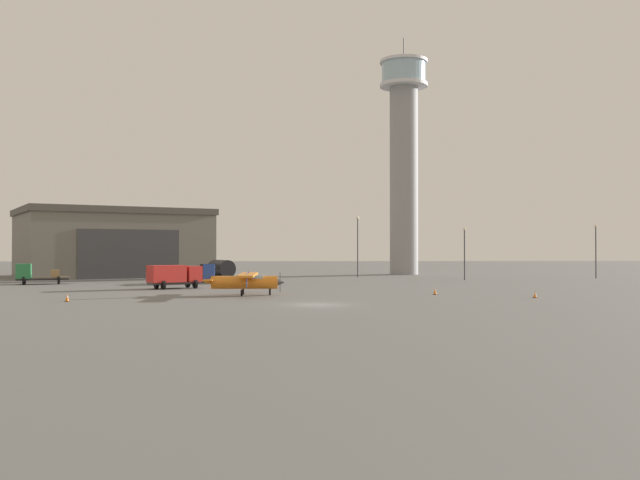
{
  "coord_description": "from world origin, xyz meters",
  "views": [
    {
      "loc": [
        -2.6,
        -55.55,
        4.46
      ],
      "look_at": [
        1.19,
        18.77,
        5.43
      ],
      "focal_mm": 39.02,
      "sensor_mm": 36.0,
      "label": 1
    }
  ],
  "objects_px": {
    "light_post_north": "(358,241)",
    "traffic_cone_near_left": "(67,298)",
    "control_tower": "(404,152)",
    "truck_box_red": "(174,275)",
    "light_post_west": "(596,246)",
    "traffic_cone_mid_apron": "(535,294)",
    "light_post_east": "(465,248)",
    "airplane_orange": "(244,281)",
    "truck_fuel_tanker_black": "(219,270)",
    "traffic_cone_near_right": "(435,291)",
    "truck_flatbed_green": "(34,274)"
  },
  "relations": [
    {
      "from": "truck_fuel_tanker_black",
      "to": "traffic_cone_mid_apron",
      "type": "relative_size",
      "value": 9.86
    },
    {
      "from": "truck_box_red",
      "to": "airplane_orange",
      "type": "bearing_deg",
      "value": -85.25
    },
    {
      "from": "light_post_east",
      "to": "traffic_cone_near_left",
      "type": "height_order",
      "value": "light_post_east"
    },
    {
      "from": "light_post_west",
      "to": "traffic_cone_near_right",
      "type": "distance_m",
      "value": 48.79
    },
    {
      "from": "light_post_north",
      "to": "traffic_cone_near_left",
      "type": "relative_size",
      "value": 14.27
    },
    {
      "from": "light_post_east",
      "to": "traffic_cone_mid_apron",
      "type": "xyz_separation_m",
      "value": [
        -3.17,
        -36.9,
        -4.27
      ]
    },
    {
      "from": "truck_flatbed_green",
      "to": "airplane_orange",
      "type": "bearing_deg",
      "value": 124.6
    },
    {
      "from": "control_tower",
      "to": "traffic_cone_mid_apron",
      "type": "relative_size",
      "value": 65.63
    },
    {
      "from": "light_post_west",
      "to": "light_post_north",
      "type": "bearing_deg",
      "value": 169.5
    },
    {
      "from": "truck_flatbed_green",
      "to": "truck_box_red",
      "type": "distance_m",
      "value": 21.98
    },
    {
      "from": "control_tower",
      "to": "traffic_cone_near_left",
      "type": "height_order",
      "value": "control_tower"
    },
    {
      "from": "traffic_cone_near_right",
      "to": "traffic_cone_mid_apron",
      "type": "distance_m",
      "value": 9.51
    },
    {
      "from": "truck_fuel_tanker_black",
      "to": "light_post_east",
      "type": "distance_m",
      "value": 35.59
    },
    {
      "from": "traffic_cone_mid_apron",
      "to": "light_post_east",
      "type": "bearing_deg",
      "value": 85.09
    },
    {
      "from": "control_tower",
      "to": "truck_fuel_tanker_black",
      "type": "relative_size",
      "value": 6.66
    },
    {
      "from": "airplane_orange",
      "to": "traffic_cone_mid_apron",
      "type": "distance_m",
      "value": 27.27
    },
    {
      "from": "truck_fuel_tanker_black",
      "to": "traffic_cone_near_right",
      "type": "xyz_separation_m",
      "value": [
        23.38,
        -24.68,
        -1.31
      ]
    },
    {
      "from": "traffic_cone_near_left",
      "to": "light_post_east",
      "type": "bearing_deg",
      "value": 41.49
    },
    {
      "from": "airplane_orange",
      "to": "truck_fuel_tanker_black",
      "type": "bearing_deg",
      "value": 101.26
    },
    {
      "from": "airplane_orange",
      "to": "traffic_cone_mid_apron",
      "type": "height_order",
      "value": "airplane_orange"
    },
    {
      "from": "control_tower",
      "to": "traffic_cone_mid_apron",
      "type": "height_order",
      "value": "control_tower"
    },
    {
      "from": "traffic_cone_near_right",
      "to": "traffic_cone_mid_apron",
      "type": "bearing_deg",
      "value": -30.94
    },
    {
      "from": "airplane_orange",
      "to": "light_post_east",
      "type": "distance_m",
      "value": 43.92
    },
    {
      "from": "truck_box_red",
      "to": "traffic_cone_mid_apron",
      "type": "height_order",
      "value": "truck_box_red"
    },
    {
      "from": "truck_box_red",
      "to": "light_post_north",
      "type": "bearing_deg",
      "value": 20.8
    },
    {
      "from": "light_post_west",
      "to": "light_post_east",
      "type": "bearing_deg",
      "value": -169.33
    },
    {
      "from": "airplane_orange",
      "to": "light_post_west",
      "type": "relative_size",
      "value": 1.24
    },
    {
      "from": "airplane_orange",
      "to": "truck_box_red",
      "type": "height_order",
      "value": "airplane_orange"
    },
    {
      "from": "control_tower",
      "to": "traffic_cone_near_right",
      "type": "bearing_deg",
      "value": -96.63
    },
    {
      "from": "light_post_north",
      "to": "traffic_cone_near_right",
      "type": "bearing_deg",
      "value": -85.86
    },
    {
      "from": "airplane_orange",
      "to": "traffic_cone_near_left",
      "type": "bearing_deg",
      "value": -152.67
    },
    {
      "from": "light_post_west",
      "to": "light_post_east",
      "type": "distance_m",
      "value": 21.65
    },
    {
      "from": "control_tower",
      "to": "truck_box_red",
      "type": "distance_m",
      "value": 57.35
    },
    {
      "from": "light_post_east",
      "to": "light_post_west",
      "type": "bearing_deg",
      "value": 10.67
    },
    {
      "from": "traffic_cone_near_right",
      "to": "traffic_cone_mid_apron",
      "type": "xyz_separation_m",
      "value": [
        8.15,
        -4.89,
        -0.04
      ]
    },
    {
      "from": "traffic_cone_mid_apron",
      "to": "light_post_west",
      "type": "bearing_deg",
      "value": 59.14
    },
    {
      "from": "light_post_east",
      "to": "light_post_north",
      "type": "relative_size",
      "value": 0.78
    },
    {
      "from": "light_post_west",
      "to": "traffic_cone_mid_apron",
      "type": "distance_m",
      "value": 47.88
    },
    {
      "from": "light_post_west",
      "to": "truck_box_red",
      "type": "bearing_deg",
      "value": -157.87
    },
    {
      "from": "truck_box_red",
      "to": "light_post_west",
      "type": "xyz_separation_m",
      "value": [
        59.74,
        24.29,
        3.4
      ]
    },
    {
      "from": "control_tower",
      "to": "traffic_cone_near_left",
      "type": "xyz_separation_m",
      "value": [
        -39.38,
        -61.13,
        -21.23
      ]
    },
    {
      "from": "control_tower",
      "to": "light_post_west",
      "type": "bearing_deg",
      "value": -34.06
    },
    {
      "from": "traffic_cone_near_right",
      "to": "light_post_west",
      "type": "bearing_deg",
      "value": 47.86
    },
    {
      "from": "light_post_west",
      "to": "truck_flatbed_green",
      "type": "bearing_deg",
      "value": -170.18
    },
    {
      "from": "light_post_north",
      "to": "traffic_cone_mid_apron",
      "type": "bearing_deg",
      "value": -76.69
    },
    {
      "from": "light_post_north",
      "to": "airplane_orange",
      "type": "bearing_deg",
      "value": -110.07
    },
    {
      "from": "truck_flatbed_green",
      "to": "traffic_cone_mid_apron",
      "type": "bearing_deg",
      "value": 136.85
    },
    {
      "from": "traffic_cone_near_left",
      "to": "traffic_cone_mid_apron",
      "type": "relative_size",
      "value": 1.06
    },
    {
      "from": "truck_fuel_tanker_black",
      "to": "light_post_west",
      "type": "height_order",
      "value": "light_post_west"
    },
    {
      "from": "airplane_orange",
      "to": "light_post_east",
      "type": "xyz_separation_m",
      "value": [
        29.97,
        31.95,
        3.17
      ]
    }
  ]
}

